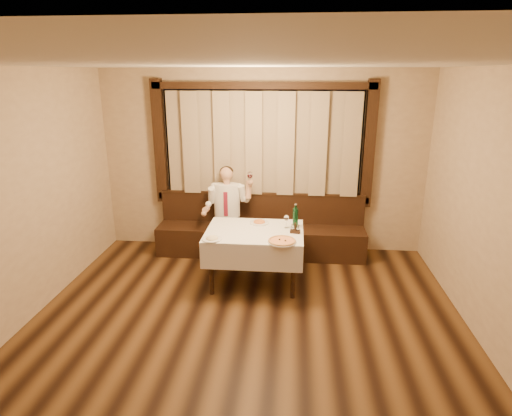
# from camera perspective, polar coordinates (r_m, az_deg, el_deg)

# --- Properties ---
(room) EXTENTS (5.01, 6.01, 2.81)m
(room) POSITION_cam_1_polar(r_m,az_deg,el_deg) (4.70, -1.05, 2.38)
(room) COLOR black
(room) RESTS_ON ground
(banquette) EXTENTS (3.20, 0.61, 0.94)m
(banquette) POSITION_cam_1_polar(r_m,az_deg,el_deg) (6.73, 0.64, -3.48)
(banquette) COLOR black
(banquette) RESTS_ON ground
(dining_table) EXTENTS (1.27, 0.97, 0.76)m
(dining_table) POSITION_cam_1_polar(r_m,az_deg,el_deg) (5.65, -0.19, -3.99)
(dining_table) COLOR black
(dining_table) RESTS_ON ground
(pizza) EXTENTS (0.35, 0.35, 0.04)m
(pizza) POSITION_cam_1_polar(r_m,az_deg,el_deg) (5.23, 3.49, -4.41)
(pizza) COLOR white
(pizza) RESTS_ON dining_table
(pasta_red) EXTENTS (0.26, 0.26, 0.09)m
(pasta_red) POSITION_cam_1_polar(r_m,az_deg,el_deg) (5.86, 0.44, -1.71)
(pasta_red) COLOR white
(pasta_red) RESTS_ON dining_table
(pasta_cream) EXTENTS (0.25, 0.25, 0.08)m
(pasta_cream) POSITION_cam_1_polar(r_m,az_deg,el_deg) (5.32, -5.89, -3.89)
(pasta_cream) COLOR white
(pasta_cream) RESTS_ON dining_table
(green_bottle) EXTENTS (0.07, 0.07, 0.33)m
(green_bottle) POSITION_cam_1_polar(r_m,az_deg,el_deg) (5.69, 5.28, -1.28)
(green_bottle) COLOR #115329
(green_bottle) RESTS_ON dining_table
(table_wine_glass) EXTENTS (0.07, 0.07, 0.18)m
(table_wine_glass) POSITION_cam_1_polar(r_m,az_deg,el_deg) (5.66, 4.07, -1.40)
(table_wine_glass) COLOR white
(table_wine_glass) RESTS_ON dining_table
(cruet_caddy) EXTENTS (0.14, 0.09, 0.14)m
(cruet_caddy) POSITION_cam_1_polar(r_m,az_deg,el_deg) (5.53, 5.25, -2.87)
(cruet_caddy) COLOR black
(cruet_caddy) RESTS_ON dining_table
(seated_man) EXTENTS (0.75, 0.56, 1.38)m
(seated_man) POSITION_cam_1_polar(r_m,az_deg,el_deg) (6.54, -3.93, 0.45)
(seated_man) COLOR black
(seated_man) RESTS_ON ground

